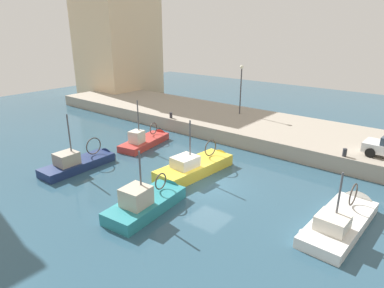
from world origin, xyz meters
TOP-DOWN VIEW (x-y plane):
  - water_surface at (0.00, 0.00)m, footprint 80.00×80.00m
  - quay_wall at (11.50, 0.00)m, footprint 9.00×56.00m
  - fishing_boat_yellow at (1.16, 1.85)m, footprint 6.93×2.66m
  - fishing_boat_red at (2.97, 8.80)m, footprint 5.97×2.68m
  - fishing_boat_teal at (-4.41, 0.89)m, footprint 5.82×2.45m
  - fishing_boat_navy at (-3.44, 8.84)m, footprint 6.11×2.03m
  - fishing_boat_white at (0.60, -7.97)m, footprint 6.87×2.55m
  - mooring_bollard_south at (7.35, -6.00)m, footprint 0.28×0.28m
  - mooring_bollard_mid at (7.35, 10.00)m, footprint 0.28×0.28m
  - quay_streetlamp at (13.00, 5.74)m, footprint 0.36×0.36m
  - waterfront_building_west at (15.96, 27.85)m, footprint 9.48×9.12m

SIDE VIEW (x-z plane):
  - water_surface at x=0.00m, z-range 0.00..0.00m
  - fishing_boat_white at x=0.60m, z-range -2.05..2.24m
  - fishing_boat_yellow at x=1.16m, z-range -2.29..2.50m
  - fishing_boat_red at x=2.97m, z-range -2.30..2.53m
  - fishing_boat_navy at x=-3.44m, z-range -2.29..2.57m
  - fishing_boat_teal at x=-4.41m, z-range -2.10..2.40m
  - quay_wall at x=11.50m, z-range 0.00..1.20m
  - mooring_bollard_south at x=7.35m, z-range 1.20..1.75m
  - mooring_bollard_mid at x=7.35m, z-range 1.20..1.75m
  - quay_streetlamp at x=13.00m, z-range 2.04..6.87m
  - waterfront_building_west at x=15.96m, z-range 0.02..17.81m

